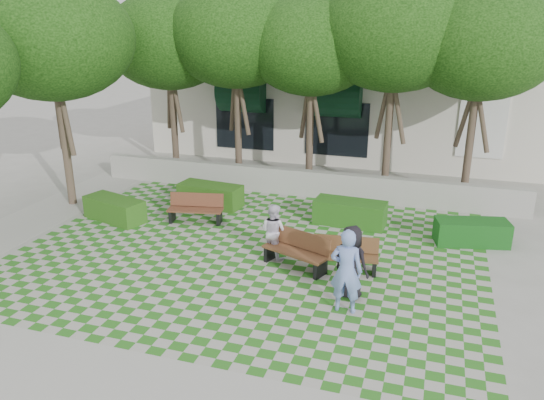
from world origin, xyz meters
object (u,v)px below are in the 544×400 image
(hedge_east, at_px, (472,232))
(hedge_midright, at_px, (350,213))
(bench_east, at_px, (345,255))
(hedge_west, at_px, (115,209))
(person_dark, at_px, (351,262))
(person_blue, at_px, (346,271))
(person_white, at_px, (273,231))
(hedge_midleft, at_px, (210,195))
(bench_mid, at_px, (297,251))
(bench_west, at_px, (196,209))

(hedge_east, bearing_deg, hedge_midright, 172.90)
(bench_east, xyz_separation_m, hedge_midright, (-0.42, 3.10, -0.03))
(hedge_west, height_order, person_dark, person_dark)
(person_blue, distance_m, person_dark, 0.65)
(hedge_east, distance_m, person_blue, 5.31)
(bench_east, relative_size, person_white, 1.14)
(person_dark, bearing_deg, hedge_midleft, -18.90)
(bench_mid, xyz_separation_m, person_dark, (1.51, -1.07, 0.40))
(hedge_east, bearing_deg, bench_west, -174.33)
(person_blue, bearing_deg, bench_mid, -49.40)
(bench_mid, bearing_deg, person_dark, -14.01)
(person_dark, bearing_deg, bench_west, -9.36)
(hedge_east, relative_size, person_dark, 1.15)
(hedge_midright, bearing_deg, person_white, -117.23)
(bench_west, distance_m, person_dark, 6.11)
(bench_west, xyz_separation_m, hedge_midright, (4.49, 1.21, -0.05))
(bench_east, xyz_separation_m, person_blue, (0.34, -1.88, 0.53))
(hedge_west, distance_m, person_dark, 8.09)
(bench_mid, relative_size, hedge_midleft, 0.86)
(hedge_midleft, height_order, hedge_west, hedge_midleft)
(bench_west, bearing_deg, hedge_midright, 4.25)
(bench_mid, bearing_deg, hedge_midright, 98.03)
(hedge_west, bearing_deg, person_blue, -22.27)
(hedge_east, bearing_deg, person_dark, -124.51)
(person_white, bearing_deg, bench_mid, 171.96)
(person_white, bearing_deg, hedge_west, 8.02)
(hedge_east, bearing_deg, person_blue, -120.46)
(hedge_midleft, distance_m, person_dark, 7.12)
(hedge_east, distance_m, hedge_west, 10.46)
(bench_west, relative_size, person_dark, 1.03)
(person_dark, xyz_separation_m, person_white, (-2.23, 1.44, -0.11))
(bench_mid, relative_size, hedge_west, 0.91)
(hedge_west, distance_m, person_blue, 8.33)
(bench_west, bearing_deg, hedge_midleft, 85.94)
(bench_east, bearing_deg, hedge_midleft, 139.01)
(hedge_west, distance_m, person_white, 5.56)
(bench_mid, height_order, hedge_midleft, bench_mid)
(bench_mid, distance_m, person_dark, 1.89)
(bench_east, height_order, person_white, person_white)
(hedge_east, height_order, person_white, person_white)
(bench_west, xyz_separation_m, person_blue, (5.25, -3.77, 0.51))
(hedge_midright, bearing_deg, bench_west, -164.87)
(hedge_east, height_order, person_dark, person_dark)
(bench_mid, height_order, hedge_west, bench_mid)
(hedge_midright, relative_size, person_dark, 1.26)
(person_blue, bearing_deg, bench_east, -80.98)
(person_white, bearing_deg, bench_west, -10.20)
(bench_east, relative_size, person_blue, 0.89)
(bench_mid, xyz_separation_m, hedge_west, (-6.17, 1.44, -0.09))
(bench_east, distance_m, hedge_midright, 3.13)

